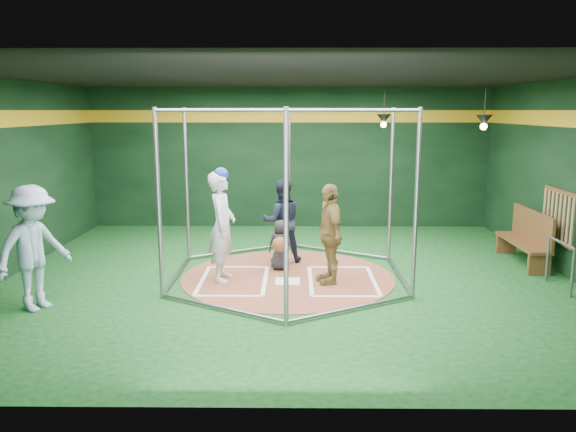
{
  "coord_description": "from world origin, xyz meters",
  "views": [
    {
      "loc": [
        0.1,
        -9.69,
        2.95
      ],
      "look_at": [
        0.0,
        0.1,
        1.1
      ],
      "focal_mm": 35.0,
      "sensor_mm": 36.0,
      "label": 1
    }
  ],
  "objects_px": {
    "batter_figure": "(222,225)",
    "visitor_leopard": "(330,234)",
    "dugout_bench": "(527,237)",
    "umpire": "(282,221)"
  },
  "relations": [
    {
      "from": "batter_figure",
      "to": "dugout_bench",
      "type": "bearing_deg",
      "value": 11.38
    },
    {
      "from": "dugout_bench",
      "to": "batter_figure",
      "type": "bearing_deg",
      "value": -168.62
    },
    {
      "from": "batter_figure",
      "to": "dugout_bench",
      "type": "xyz_separation_m",
      "value": [
        5.77,
        1.16,
        -0.46
      ]
    },
    {
      "from": "batter_figure",
      "to": "dugout_bench",
      "type": "height_order",
      "value": "batter_figure"
    },
    {
      "from": "visitor_leopard",
      "to": "dugout_bench",
      "type": "xyz_separation_m",
      "value": [
        3.91,
        1.28,
        -0.33
      ]
    },
    {
      "from": "umpire",
      "to": "dugout_bench",
      "type": "distance_m",
      "value": 4.77
    },
    {
      "from": "batter_figure",
      "to": "umpire",
      "type": "distance_m",
      "value": 1.6
    },
    {
      "from": "batter_figure",
      "to": "visitor_leopard",
      "type": "relative_size",
      "value": 1.15
    },
    {
      "from": "visitor_leopard",
      "to": "umpire",
      "type": "height_order",
      "value": "visitor_leopard"
    },
    {
      "from": "batter_figure",
      "to": "visitor_leopard",
      "type": "bearing_deg",
      "value": -3.71
    }
  ]
}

